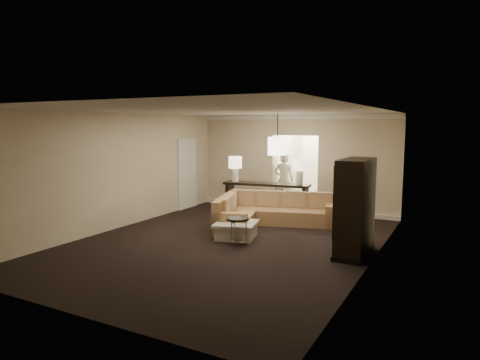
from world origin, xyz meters
The scene contains 19 objects.
ground centered at (0.00, 0.00, 0.00)m, with size 8.00×8.00×0.00m, color black.
wall_back centered at (0.00, 4.00, 1.40)m, with size 6.00×0.04×2.80m, color beige.
wall_front centered at (0.00, -4.00, 1.40)m, with size 6.00×0.04×2.80m, color beige.
wall_left centered at (-3.00, 0.00, 1.40)m, with size 0.04×8.00×2.80m, color beige.
wall_right centered at (3.00, 0.00, 1.40)m, with size 0.04×8.00×2.80m, color beige.
ceiling centered at (0.00, 0.00, 2.80)m, with size 6.00×8.00×0.02m, color silver.
crown_molding centered at (0.00, 3.95, 2.73)m, with size 6.00×0.10×0.12m, color white.
baseboard centered at (0.00, 3.95, 0.06)m, with size 6.00×0.10×0.12m, color white.
side_door centered at (-2.97, 2.80, 1.05)m, with size 0.05×0.90×2.10m, color white.
foyer centered at (0.00, 5.34, 1.30)m, with size 1.44×2.02×2.80m.
sectional_sofa centered at (0.05, 1.83, 0.32)m, with size 2.82×2.71×0.80m.
coffee_table centered at (0.00, 0.42, 0.18)m, with size 1.07×1.07×0.37m.
console_table centered at (-0.38, 2.88, 0.55)m, with size 2.44×0.86×0.92m.
armoire centered at (2.59, 0.43, 0.89)m, with size 0.56×1.30×1.87m.
drink_table centered at (0.30, -0.08, 0.42)m, with size 0.47×0.47×0.59m.
table_lamp_left centered at (-1.30, 2.75, 1.39)m, with size 0.37×0.37×0.71m.
table_lamp_right centered at (0.53, 3.00, 1.39)m, with size 0.37×0.37×0.71m.
pendant_light centered at (0.00, 2.70, 1.95)m, with size 0.38×0.38×1.09m.
person centered at (-0.45, 4.30, 0.93)m, with size 0.67×0.45×1.86m, color beige.
Camera 1 is at (4.43, -7.73, 2.50)m, focal length 32.00 mm.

